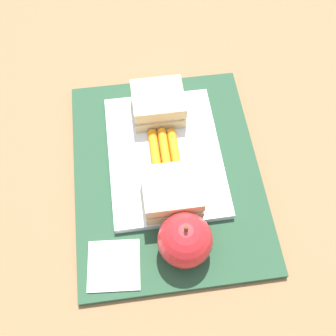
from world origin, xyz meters
TOP-DOWN VIEW (x-y plane):
  - ground_plane at (0.00, 0.00)m, footprint 2.40×2.40m
  - lunchbag_mat at (0.00, 0.00)m, footprint 0.36×0.28m
  - food_tray at (-0.03, 0.00)m, footprint 0.23×0.17m
  - sandwich_half_left at (-0.10, 0.00)m, footprint 0.07×0.08m
  - sandwich_half_right at (0.05, 0.00)m, footprint 0.07×0.08m
  - carrot_sticks_bundle at (-0.03, -0.00)m, footprint 0.08×0.04m
  - apple at (0.12, 0.01)m, footprint 0.07×0.07m
  - paper_napkin at (0.14, -0.09)m, footprint 0.08×0.08m

SIDE VIEW (x-z plane):
  - ground_plane at x=0.00m, z-range 0.00..0.00m
  - lunchbag_mat at x=0.00m, z-range 0.00..0.01m
  - paper_napkin at x=0.14m, z-range 0.01..0.01m
  - food_tray at x=-0.03m, z-range 0.01..0.02m
  - carrot_sticks_bundle at x=-0.03m, z-range 0.02..0.04m
  - sandwich_half_left at x=-0.10m, z-range 0.02..0.07m
  - sandwich_half_right at x=0.05m, z-range 0.02..0.07m
  - apple at x=0.12m, z-range 0.00..0.09m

